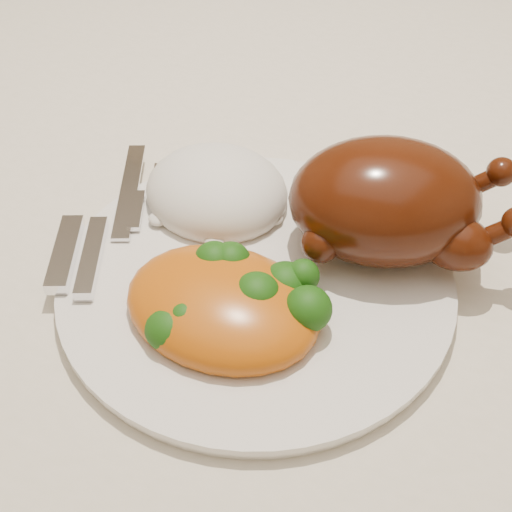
% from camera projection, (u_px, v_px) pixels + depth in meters
% --- Properties ---
extents(dining_table, '(1.60, 0.90, 0.76)m').
position_uv_depth(dining_table, '(249.00, 229.00, 0.72)').
color(dining_table, brown).
rests_on(dining_table, floor).
extents(tablecloth, '(1.73, 1.03, 0.18)m').
position_uv_depth(tablecloth, '(249.00, 171.00, 0.67)').
color(tablecloth, beige).
rests_on(tablecloth, dining_table).
extents(dinner_plate, '(0.37, 0.37, 0.01)m').
position_uv_depth(dinner_plate, '(256.00, 282.00, 0.51)').
color(dinner_plate, white).
rests_on(dinner_plate, tablecloth).
extents(roast_chicken, '(0.18, 0.15, 0.09)m').
position_uv_depth(roast_chicken, '(390.00, 201.00, 0.50)').
color(roast_chicken, '#481707').
rests_on(roast_chicken, dinner_plate).
extents(rice_mound, '(0.12, 0.11, 0.06)m').
position_uv_depth(rice_mound, '(217.00, 192.00, 0.56)').
color(rice_mound, white).
rests_on(rice_mound, dinner_plate).
extents(mac_and_cheese, '(0.14, 0.11, 0.05)m').
position_uv_depth(mac_and_cheese, '(233.00, 304.00, 0.47)').
color(mac_and_cheese, '#C65C0C').
rests_on(mac_and_cheese, dinner_plate).
extents(cutlery, '(0.08, 0.18, 0.01)m').
position_uv_depth(cutlery, '(98.00, 234.00, 0.53)').
color(cutlery, silver).
rests_on(cutlery, dinner_plate).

